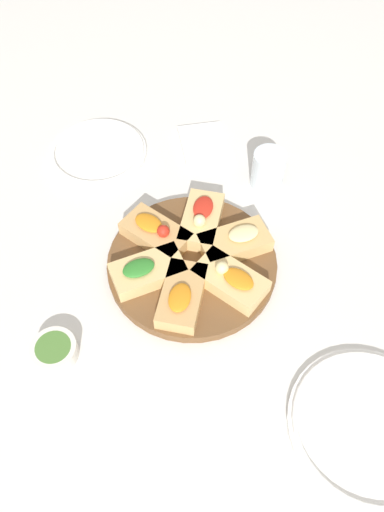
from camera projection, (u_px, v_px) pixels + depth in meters
name	position (u px, v px, depth m)	size (l,w,h in m)	color
ground_plane	(192.00, 267.00, 0.93)	(3.00, 3.00, 0.00)	silver
serving_board	(192.00, 264.00, 0.92)	(0.31, 0.31, 0.02)	brown
focaccia_slice_0	(230.00, 280.00, 0.87)	(0.14, 0.11, 0.05)	#DBB775
focaccia_slice_1	(235.00, 242.00, 0.91)	(0.08, 0.13, 0.04)	tan
focaccia_slice_2	(201.00, 219.00, 0.94)	(0.14, 0.13, 0.05)	#DBB775
focaccia_slice_3	(156.00, 233.00, 0.92)	(0.14, 0.11, 0.05)	tan
focaccia_slice_4	(147.00, 271.00, 0.88)	(0.08, 0.13, 0.04)	#DBB775
focaccia_slice_5	(182.00, 296.00, 0.85)	(0.14, 0.13, 0.04)	tan
plate_left	(369.00, 425.00, 0.75)	(0.25, 0.25, 0.02)	white
plate_right	(98.00, 151.00, 1.09)	(0.21, 0.21, 0.02)	white
water_glass	(268.00, 169.00, 1.01)	(0.07, 0.07, 0.08)	silver
napkin_stack	(204.00, 143.00, 1.11)	(0.12, 0.10, 0.01)	white
dipping_bowl	(55.00, 350.00, 0.81)	(0.07, 0.07, 0.03)	silver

